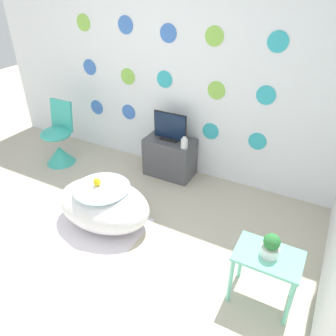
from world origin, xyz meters
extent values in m
plane|color=#BCB29E|center=(0.00, 0.00, 0.00)|extent=(12.00, 12.00, 0.00)
cube|color=white|center=(0.00, 2.10, 1.30)|extent=(5.07, 0.04, 2.60)
cylinder|color=#3F72CC|center=(-1.10, 2.08, 0.60)|extent=(0.20, 0.01, 0.20)
cylinder|color=#3F72CC|center=(-0.57, 2.08, 0.63)|extent=(0.20, 0.01, 0.20)
cylinder|color=#3F72CC|center=(0.03, 2.08, 0.58)|extent=(0.20, 0.01, 0.20)
cylinder|color=#33B2BF|center=(0.57, 2.08, 0.61)|extent=(0.20, 0.01, 0.20)
cylinder|color=#33B2BF|center=(1.13, 2.08, 0.61)|extent=(0.20, 0.01, 0.20)
cylinder|color=#3F72CC|center=(-1.14, 2.08, 1.14)|extent=(0.20, 0.01, 0.20)
cylinder|color=#8CCC4C|center=(-0.55, 2.08, 1.10)|extent=(0.20, 0.01, 0.20)
cylinder|color=#33B2BF|center=(-0.04, 2.08, 1.14)|extent=(0.20, 0.01, 0.20)
cylinder|color=#8CCC4C|center=(0.61, 2.08, 1.10)|extent=(0.20, 0.01, 0.20)
cylinder|color=#33B2BF|center=(1.14, 2.08, 1.14)|extent=(0.20, 0.01, 0.20)
cylinder|color=#8CCC4C|center=(-1.15, 2.08, 1.67)|extent=(0.20, 0.01, 0.20)
cylinder|color=#3F72CC|center=(-0.54, 2.08, 1.69)|extent=(0.20, 0.01, 0.20)
cylinder|color=#3F72CC|center=(0.01, 2.08, 1.64)|extent=(0.20, 0.01, 0.20)
cylinder|color=#8CCC4C|center=(0.54, 2.08, 1.65)|extent=(0.20, 0.01, 0.20)
cylinder|color=#33B2BF|center=(1.17, 2.08, 1.66)|extent=(0.20, 0.01, 0.20)
cube|color=silver|center=(-0.04, 0.60, 0.00)|extent=(0.93, 0.84, 0.01)
ellipsoid|color=white|center=(-0.01, 0.76, 0.22)|extent=(1.00, 0.67, 0.44)
cylinder|color=#B2DBEA|center=(-0.01, 0.76, 0.42)|extent=(0.55, 0.55, 0.01)
sphere|color=yellow|center=(-0.06, 0.75, 0.48)|extent=(0.07, 0.07, 0.07)
sphere|color=yellow|center=(-0.06, 0.74, 0.51)|extent=(0.05, 0.05, 0.05)
cone|color=orange|center=(-0.06, 0.72, 0.51)|extent=(0.02, 0.02, 0.02)
cone|color=#38B2A3|center=(-1.28, 1.44, 0.12)|extent=(0.38, 0.38, 0.23)
ellipsoid|color=#38B2A3|center=(-1.28, 1.44, 0.43)|extent=(0.40, 0.40, 0.14)
cube|color=#38B2A3|center=(-1.28, 1.59, 0.62)|extent=(0.34, 0.09, 0.40)
cube|color=#4C4C51|center=(0.14, 1.88, 0.24)|extent=(0.59, 0.35, 0.49)
cube|color=white|center=(0.14, 1.71, 0.33)|extent=(0.50, 0.01, 0.14)
cube|color=black|center=(0.14, 1.88, 0.50)|extent=(0.22, 0.12, 0.02)
cube|color=black|center=(0.14, 1.88, 0.66)|extent=(0.42, 0.01, 0.33)
cube|color=#0F1E38|center=(0.14, 1.87, 0.66)|extent=(0.40, 0.01, 0.31)
cylinder|color=white|center=(0.38, 1.77, 0.54)|extent=(0.08, 0.08, 0.11)
cylinder|color=white|center=(0.38, 1.77, 0.61)|extent=(0.04, 0.04, 0.03)
cube|color=#72D8B7|center=(1.63, 0.59, 0.47)|extent=(0.48, 0.33, 0.02)
cylinder|color=#72D8B7|center=(1.41, 0.45, 0.23)|extent=(0.03, 0.03, 0.46)
cylinder|color=#72D8B7|center=(1.84, 0.45, 0.23)|extent=(0.03, 0.03, 0.46)
cylinder|color=#72D8B7|center=(1.41, 0.73, 0.23)|extent=(0.03, 0.03, 0.46)
cylinder|color=#72D8B7|center=(1.84, 0.73, 0.23)|extent=(0.03, 0.03, 0.46)
cylinder|color=white|center=(1.63, 0.59, 0.52)|extent=(0.13, 0.13, 0.08)
sphere|color=#2D7A38|center=(1.63, 0.59, 0.61)|extent=(0.12, 0.12, 0.12)
camera|label=1|loc=(1.77, -1.23, 2.25)|focal=35.00mm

